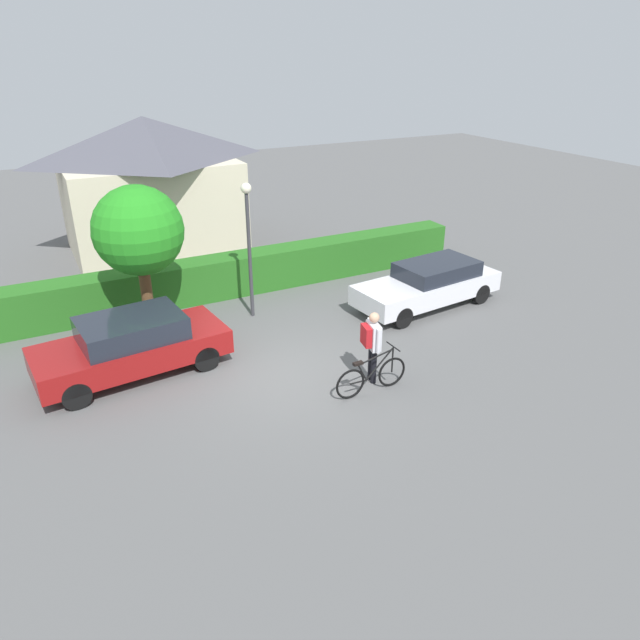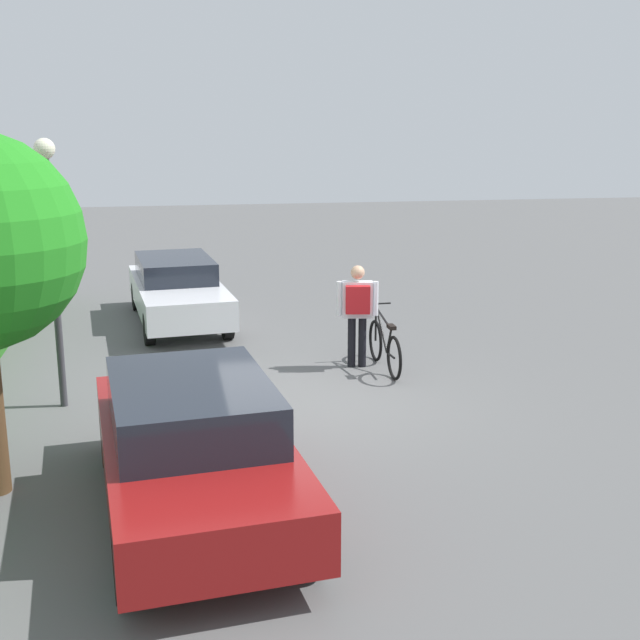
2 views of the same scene
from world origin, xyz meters
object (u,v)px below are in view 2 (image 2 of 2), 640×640
(parked_car_near, at_px, (193,443))
(parked_car_far, at_px, (177,289))
(bicycle, at_px, (385,347))
(street_lamp, at_px, (51,234))
(person_rider, at_px, (357,306))

(parked_car_near, distance_m, parked_car_far, 8.32)
(parked_car_near, bearing_deg, parked_car_far, 0.05)
(parked_car_far, height_order, bicycle, parked_car_far)
(bicycle, relative_size, street_lamp, 0.48)
(bicycle, bearing_deg, parked_car_near, 143.83)
(bicycle, relative_size, person_rider, 1.05)
(street_lamp, bearing_deg, person_rider, -76.74)
(bicycle, bearing_deg, parked_car_far, 39.28)
(parked_car_far, xyz_separation_m, bicycle, (-3.93, -3.22, -0.30))
(person_rider, bearing_deg, street_lamp, 103.26)
(parked_car_near, height_order, bicycle, parked_car_near)
(parked_car_near, height_order, person_rider, person_rider)
(bicycle, height_order, street_lamp, street_lamp)
(person_rider, bearing_deg, bicycle, -120.06)
(bicycle, xyz_separation_m, person_rider, (0.23, 0.40, 0.64))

